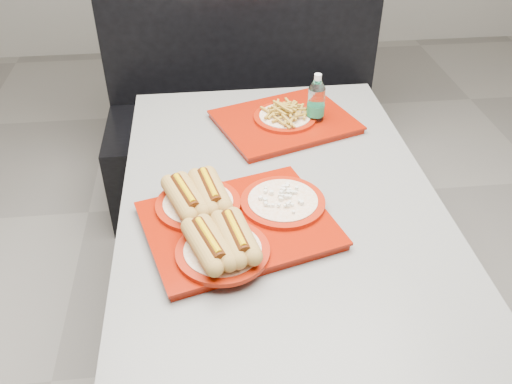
{
  "coord_description": "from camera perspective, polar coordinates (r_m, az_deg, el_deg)",
  "views": [
    {
      "loc": [
        -0.2,
        -1.21,
        1.68
      ],
      "look_at": [
        -0.08,
        -0.07,
        0.83
      ],
      "focal_mm": 38.0,
      "sensor_mm": 36.0,
      "label": 1
    }
  ],
  "objects": [
    {
      "name": "diner_table",
      "position": [
        1.64,
        2.46,
        -5.25
      ],
      "size": [
        0.92,
        1.42,
        0.75
      ],
      "color": "black",
      "rests_on": "ground"
    },
    {
      "name": "tray_far",
      "position": [
        1.88,
        3.06,
        7.71
      ],
      "size": [
        0.53,
        0.47,
        0.09
      ],
      "rotation": [
        0.0,
        0.0,
        0.34
      ],
      "color": "maroon",
      "rests_on": "diner_table"
    },
    {
      "name": "water_bottle",
      "position": [
        1.86,
        6.33,
        9.18
      ],
      "size": [
        0.06,
        0.06,
        0.19
      ],
      "rotation": [
        0.0,
        0.0,
        -0.4
      ],
      "color": "silver",
      "rests_on": "diner_table"
    },
    {
      "name": "ground",
      "position": [
        2.08,
        2.03,
        -17.3
      ],
      "size": [
        6.0,
        6.0,
        0.0
      ],
      "primitive_type": "plane",
      "color": "gray",
      "rests_on": "ground"
    },
    {
      "name": "booth_bench",
      "position": [
        2.64,
        -1.1,
        7.7
      ],
      "size": [
        1.3,
        0.57,
        1.35
      ],
      "color": "black",
      "rests_on": "ground"
    },
    {
      "name": "tray_near",
      "position": [
        1.41,
        -2.69,
        -2.89
      ],
      "size": [
        0.56,
        0.49,
        0.1
      ],
      "rotation": [
        0.0,
        0.0,
        0.28
      ],
      "color": "maroon",
      "rests_on": "diner_table"
    }
  ]
}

